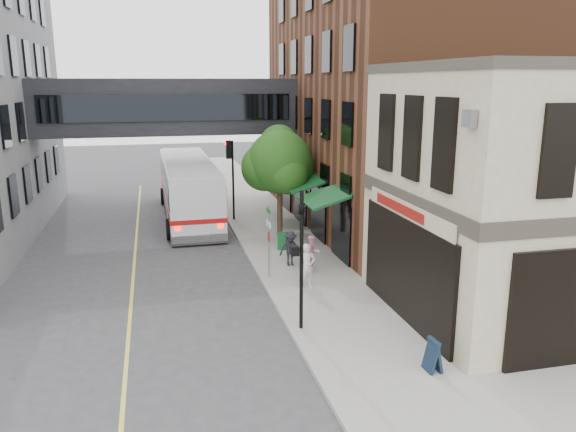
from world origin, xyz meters
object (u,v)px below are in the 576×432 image
pedestrian_b (312,254)px  pedestrian_c (290,248)px  bus (188,186)px  sandwich_board (433,355)px  pedestrian_a (307,266)px  newspaper_box (282,241)px

pedestrian_b → pedestrian_c: (-0.69, 0.98, -0.02)m
bus → sandwich_board: bearing=-75.5°
pedestrian_a → newspaper_box: size_ratio=2.18×
pedestrian_b → newspaper_box: pedestrian_b is taller
pedestrian_a → pedestrian_b: (0.72, 1.80, -0.10)m
pedestrian_b → newspaper_box: bearing=81.8°
bus → newspaper_box: bus is taller
sandwich_board → pedestrian_a: bearing=100.7°
bus → newspaper_box: size_ratio=15.71×
sandwich_board → bus: bearing=101.7°
pedestrian_b → newspaper_box: (-0.49, 3.38, -0.37)m
bus → pedestrian_a: 13.73m
pedestrian_b → sandwich_board: size_ratio=1.66×
bus → sandwich_board: 20.83m
pedestrian_b → pedestrian_a: bearing=-128.3°
pedestrian_c → newspaper_box: pedestrian_c is taller
pedestrian_a → newspaper_box: 5.21m
pedestrian_a → pedestrian_c: pedestrian_a is taller
pedestrian_a → pedestrian_c: bearing=83.3°
pedestrian_c → sandwich_board: size_ratio=1.62×
pedestrian_b → sandwich_board: (0.93, -8.70, -0.31)m
pedestrian_b → pedestrian_c: size_ratio=1.02×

